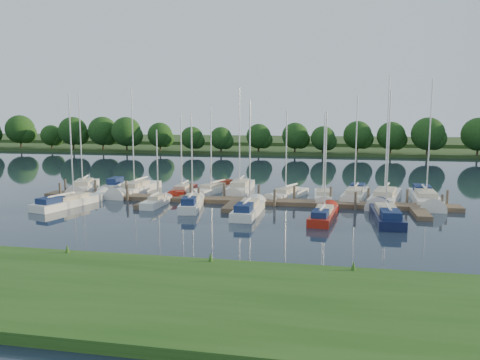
% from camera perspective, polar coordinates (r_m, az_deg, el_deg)
% --- Properties ---
extents(ground, '(260.00, 260.00, 0.00)m').
position_cam_1_polar(ground, '(37.16, -2.55, -5.05)').
color(ground, '#17222E').
rests_on(ground, ground).
extents(near_bank, '(90.00, 10.00, 0.50)m').
position_cam_1_polar(near_bank, '(22.52, -12.41, -13.38)').
color(near_bank, '#1F4A15').
rests_on(near_bank, ground).
extents(dock, '(40.00, 6.00, 0.40)m').
position_cam_1_polar(dock, '(44.10, -0.33, -2.69)').
color(dock, '#4A372A').
rests_on(dock, ground).
extents(mooring_pilings, '(38.24, 2.84, 2.00)m').
position_cam_1_polar(mooring_pilings, '(45.12, -0.05, -1.93)').
color(mooring_pilings, '#473D33').
rests_on(mooring_pilings, ground).
extents(far_shore, '(180.00, 30.00, 0.60)m').
position_cam_1_polar(far_shore, '(110.81, 6.59, 3.77)').
color(far_shore, '#233E18').
rests_on(far_shore, ground).
extents(distant_hill, '(220.00, 40.00, 1.40)m').
position_cam_1_polar(distant_hill, '(135.67, 7.42, 4.70)').
color(distant_hill, '#344C21').
rests_on(distant_hill, ground).
extents(treeline, '(146.85, 9.93, 8.30)m').
position_cam_1_polar(treeline, '(97.63, 7.17, 5.41)').
color(treeline, '#38281C').
rests_on(treeline, ground).
extents(sailboat_n_0, '(4.34, 8.83, 11.26)m').
position_cam_1_polar(sailboat_n_0, '(54.85, -18.55, -0.91)').
color(sailboat_n_0, white).
rests_on(sailboat_n_0, ground).
extents(motorboat, '(1.60, 4.90, 1.57)m').
position_cam_1_polar(motorboat, '(54.88, -15.02, -0.71)').
color(motorboat, white).
rests_on(motorboat, ground).
extents(sailboat_n_2, '(2.63, 9.14, 11.62)m').
position_cam_1_polar(sailboat_n_2, '(51.70, -12.60, -1.21)').
color(sailboat_n_2, white).
rests_on(sailboat_n_2, ground).
extents(sailboat_n_3, '(1.80, 6.84, 8.83)m').
position_cam_1_polar(sailboat_n_3, '(49.86, -7.00, -1.42)').
color(sailboat_n_3, '#A51D0F').
rests_on(sailboat_n_3, ground).
extents(sailboat_n_4, '(3.98, 7.51, 9.61)m').
position_cam_1_polar(sailboat_n_4, '(50.76, -3.26, -1.16)').
color(sailboat_n_4, white).
rests_on(sailboat_n_4, ground).
extents(sailboat_n_5, '(2.45, 9.17, 11.75)m').
position_cam_1_polar(sailboat_n_5, '(50.86, -0.02, -1.16)').
color(sailboat_n_5, white).
rests_on(sailboat_n_5, ground).
extents(sailboat_n_6, '(3.89, 6.97, 9.11)m').
position_cam_1_polar(sailboat_n_6, '(47.55, 5.73, -1.86)').
color(sailboat_n_6, white).
rests_on(sailboat_n_6, ground).
extents(sailboat_n_7, '(1.83, 6.87, 8.83)m').
position_cam_1_polar(sailboat_n_7, '(46.85, 10.06, -2.09)').
color(sailboat_n_7, white).
rests_on(sailboat_n_7, ground).
extents(sailboat_n_8, '(3.11, 8.49, 10.63)m').
position_cam_1_polar(sailboat_n_8, '(48.56, 13.82, -1.80)').
color(sailboat_n_8, white).
rests_on(sailboat_n_8, ground).
extents(sailboat_n_9, '(4.07, 9.82, 12.40)m').
position_cam_1_polar(sailboat_n_9, '(47.17, 17.23, -2.25)').
color(sailboat_n_9, white).
rests_on(sailboat_n_9, ground).
extents(sailboat_n_10, '(2.68, 9.51, 12.02)m').
position_cam_1_polar(sailboat_n_10, '(48.22, 21.66, -2.18)').
color(sailboat_n_10, white).
rests_on(sailboat_n_10, ground).
extents(sailboat_s_0, '(3.75, 8.50, 10.67)m').
position_cam_1_polar(sailboat_s_0, '(46.11, -19.95, -2.56)').
color(sailboat_s_0, white).
rests_on(sailboat_s_0, ground).
extents(sailboat_s_1, '(1.42, 5.56, 7.34)m').
position_cam_1_polar(sailboat_s_1, '(44.20, -10.05, -2.69)').
color(sailboat_s_1, white).
rests_on(sailboat_s_1, ground).
extents(sailboat_s_2, '(2.43, 6.76, 8.84)m').
position_cam_1_polar(sailboat_s_2, '(42.24, -5.89, -3.02)').
color(sailboat_s_2, white).
rests_on(sailboat_s_2, ground).
extents(sailboat_s_3, '(1.93, 7.69, 9.96)m').
position_cam_1_polar(sailboat_s_3, '(39.68, 1.07, -3.71)').
color(sailboat_s_3, white).
rests_on(sailboat_s_3, ground).
extents(sailboat_s_4, '(2.37, 7.05, 8.98)m').
position_cam_1_polar(sailboat_s_4, '(38.20, 10.15, -4.32)').
color(sailboat_s_4, '#A51D0F').
rests_on(sailboat_s_4, ground).
extents(sailboat_s_5, '(2.13, 8.35, 10.71)m').
position_cam_1_polar(sailboat_s_5, '(39.16, 17.39, -4.24)').
color(sailboat_s_5, '#101637').
rests_on(sailboat_s_5, ground).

